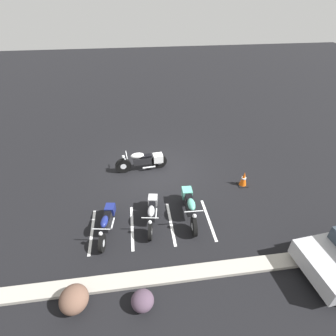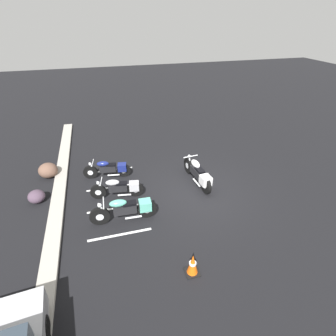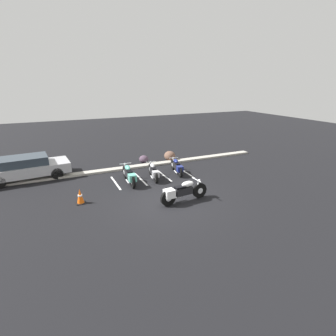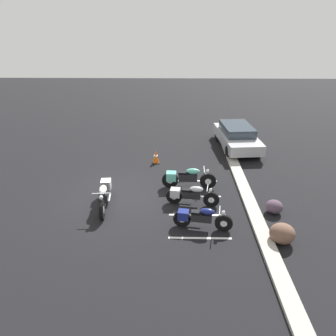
{
  "view_description": "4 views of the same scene",
  "coord_description": "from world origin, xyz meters",
  "px_view_note": "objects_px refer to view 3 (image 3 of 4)",
  "views": [
    {
      "loc": [
        0.88,
        9.84,
        7.16
      ],
      "look_at": [
        -0.31,
        1.2,
        1.05
      ],
      "focal_mm": 28.0,
      "sensor_mm": 36.0,
      "label": 1
    },
    {
      "loc": [
        -8.04,
        3.39,
        6.33
      ],
      "look_at": [
        1.16,
        0.84,
        0.62
      ],
      "focal_mm": 28.0,
      "sensor_mm": 36.0,
      "label": 2
    },
    {
      "loc": [
        -4.41,
        -9.82,
        5.13
      ],
      "look_at": [
        0.84,
        1.72,
        0.97
      ],
      "focal_mm": 28.0,
      "sensor_mm": 36.0,
      "label": 3
    },
    {
      "loc": [
        11.63,
        2.35,
        6.59
      ],
      "look_at": [
        -0.51,
        2.11,
        1.09
      ],
      "focal_mm": 35.0,
      "sensor_mm": 36.0,
      "label": 4
    }
  ],
  "objects_px": {
    "parked_bike_1": "(153,172)",
    "landscape_rock_0": "(144,159)",
    "car_silver": "(27,167)",
    "traffic_cone": "(80,197)",
    "parked_bike_0": "(129,175)",
    "parked_bike_2": "(177,167)",
    "landscape_rock_1": "(170,156)",
    "motorcycle_white_featured": "(182,192)"
  },
  "relations": [
    {
      "from": "car_silver",
      "to": "landscape_rock_1",
      "type": "height_order",
      "value": "car_silver"
    },
    {
      "from": "parked_bike_0",
      "to": "parked_bike_2",
      "type": "xyz_separation_m",
      "value": [
        3.0,
        0.37,
        -0.06
      ]
    },
    {
      "from": "traffic_cone",
      "to": "parked_bike_0",
      "type": "bearing_deg",
      "value": 28.36
    },
    {
      "from": "parked_bike_0",
      "to": "landscape_rock_1",
      "type": "distance_m",
      "value": 4.78
    },
    {
      "from": "parked_bike_2",
      "to": "car_silver",
      "type": "relative_size",
      "value": 0.46
    },
    {
      "from": "parked_bike_1",
      "to": "landscape_rock_0",
      "type": "xyz_separation_m",
      "value": [
        0.53,
        3.12,
        -0.18
      ]
    },
    {
      "from": "parked_bike_2",
      "to": "landscape_rock_0",
      "type": "height_order",
      "value": "parked_bike_2"
    },
    {
      "from": "car_silver",
      "to": "traffic_cone",
      "type": "bearing_deg",
      "value": -68.1
    },
    {
      "from": "landscape_rock_0",
      "to": "landscape_rock_1",
      "type": "xyz_separation_m",
      "value": [
        1.79,
        -0.25,
        0.08
      ]
    },
    {
      "from": "landscape_rock_1",
      "to": "traffic_cone",
      "type": "relative_size",
      "value": 1.19
    },
    {
      "from": "landscape_rock_0",
      "to": "parked_bike_0",
      "type": "bearing_deg",
      "value": -121.13
    },
    {
      "from": "car_silver",
      "to": "traffic_cone",
      "type": "distance_m",
      "value": 4.98
    },
    {
      "from": "motorcycle_white_featured",
      "to": "parked_bike_0",
      "type": "xyz_separation_m",
      "value": [
        -1.5,
        3.2,
        -0.02
      ]
    },
    {
      "from": "parked_bike_2",
      "to": "traffic_cone",
      "type": "height_order",
      "value": "parked_bike_2"
    },
    {
      "from": "parked_bike_2",
      "to": "parked_bike_0",
      "type": "bearing_deg",
      "value": 106.24
    },
    {
      "from": "parked_bike_0",
      "to": "landscape_rock_0",
      "type": "bearing_deg",
      "value": -29.02
    },
    {
      "from": "parked_bike_1",
      "to": "parked_bike_2",
      "type": "xyz_separation_m",
      "value": [
        1.59,
        0.27,
        -0.0
      ]
    },
    {
      "from": "car_silver",
      "to": "traffic_cone",
      "type": "xyz_separation_m",
      "value": [
        2.27,
        -4.42,
        -0.36
      ]
    },
    {
      "from": "motorcycle_white_featured",
      "to": "parked_bike_2",
      "type": "relative_size",
      "value": 1.18
    },
    {
      "from": "parked_bike_0",
      "to": "parked_bike_1",
      "type": "bearing_deg",
      "value": -84.0
    },
    {
      "from": "parked_bike_1",
      "to": "car_silver",
      "type": "relative_size",
      "value": 0.46
    },
    {
      "from": "parked_bike_0",
      "to": "parked_bike_2",
      "type": "distance_m",
      "value": 3.02
    },
    {
      "from": "traffic_cone",
      "to": "landscape_rock_0",
      "type": "bearing_deg",
      "value": 45.28
    },
    {
      "from": "motorcycle_white_featured",
      "to": "car_silver",
      "type": "relative_size",
      "value": 0.54
    },
    {
      "from": "parked_bike_1",
      "to": "traffic_cone",
      "type": "bearing_deg",
      "value": 119.62
    },
    {
      "from": "motorcycle_white_featured",
      "to": "car_silver",
      "type": "xyz_separation_m",
      "value": [
        -6.43,
        6.18,
        0.18
      ]
    },
    {
      "from": "parked_bike_2",
      "to": "traffic_cone",
      "type": "bearing_deg",
      "value": 116.93
    },
    {
      "from": "parked_bike_0",
      "to": "parked_bike_2",
      "type": "bearing_deg",
      "value": -80.87
    },
    {
      "from": "parked_bike_2",
      "to": "traffic_cone",
      "type": "relative_size",
      "value": 2.97
    },
    {
      "from": "landscape_rock_0",
      "to": "traffic_cone",
      "type": "relative_size",
      "value": 0.91
    },
    {
      "from": "motorcycle_white_featured",
      "to": "parked_bike_1",
      "type": "relative_size",
      "value": 1.17
    },
    {
      "from": "parked_bike_0",
      "to": "parked_bike_2",
      "type": "height_order",
      "value": "parked_bike_0"
    },
    {
      "from": "parked_bike_0",
      "to": "parked_bike_1",
      "type": "relative_size",
      "value": 1.13
    },
    {
      "from": "motorcycle_white_featured",
      "to": "landscape_rock_0",
      "type": "bearing_deg",
      "value": 80.62
    },
    {
      "from": "parked_bike_1",
      "to": "traffic_cone",
      "type": "distance_m",
      "value": 4.36
    },
    {
      "from": "landscape_rock_1",
      "to": "traffic_cone",
      "type": "distance_m",
      "value": 7.78
    },
    {
      "from": "parked_bike_2",
      "to": "parked_bike_1",
      "type": "bearing_deg",
      "value": 108.99
    },
    {
      "from": "parked_bike_0",
      "to": "landscape_rock_0",
      "type": "relative_size",
      "value": 3.71
    },
    {
      "from": "parked_bike_0",
      "to": "landscape_rock_1",
      "type": "bearing_deg",
      "value": -49.4
    },
    {
      "from": "parked_bike_1",
      "to": "car_silver",
      "type": "bearing_deg",
      "value": 74.59
    },
    {
      "from": "motorcycle_white_featured",
      "to": "parked_bike_1",
      "type": "xyz_separation_m",
      "value": [
        -0.08,
        3.3,
        -0.07
      ]
    },
    {
      "from": "motorcycle_white_featured",
      "to": "traffic_cone",
      "type": "relative_size",
      "value": 3.51
    }
  ]
}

